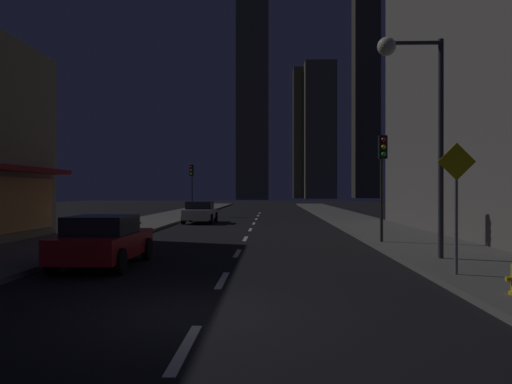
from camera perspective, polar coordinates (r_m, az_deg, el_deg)
ground_plane at (r=40.91m, az=0.15°, el=-2.95°), size 78.00×136.00×0.10m
sidewalk_right at (r=41.29m, az=9.92°, el=-2.75°), size 4.00×76.00×0.15m
sidewalk_left at (r=41.69m, az=-9.52°, el=-2.72°), size 4.00×76.00×0.15m
lane_marking_center at (r=27.74m, az=-0.65°, el=-4.30°), size 0.16×43.80×0.01m
skyscraper_distant_tall at (r=128.37m, az=-0.37°, el=16.64°), size 7.73×8.93×77.23m
skyscraper_distant_mid at (r=145.65m, az=5.34°, el=6.57°), size 5.57×7.24×36.94m
skyscraper_distant_short at (r=139.14m, az=7.29°, el=6.94°), size 8.49×6.03×37.24m
skyscraper_distant_slender at (r=152.50m, az=12.35°, el=10.82°), size 7.27×6.92×60.85m
car_parked_near at (r=14.99m, az=-16.90°, el=-5.27°), size 1.98×4.24×1.45m
car_parked_far at (r=33.76m, az=-6.34°, el=-2.26°), size 1.98×4.24×1.45m
fire_hydrant_far_left at (r=27.20m, az=-13.32°, el=-3.44°), size 0.42×0.30×0.65m
traffic_light_near_right at (r=20.25m, az=14.13°, el=3.08°), size 0.32×0.48×4.20m
traffic_light_far_left at (r=42.25m, az=-7.29°, el=1.55°), size 0.32×0.48×4.20m
street_lamp_right at (r=15.91m, az=17.37°, el=10.68°), size 1.96×0.56×6.58m
pedestrian_crossing_sign at (r=12.94m, az=21.76°, el=-0.48°), size 0.91×0.08×3.15m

